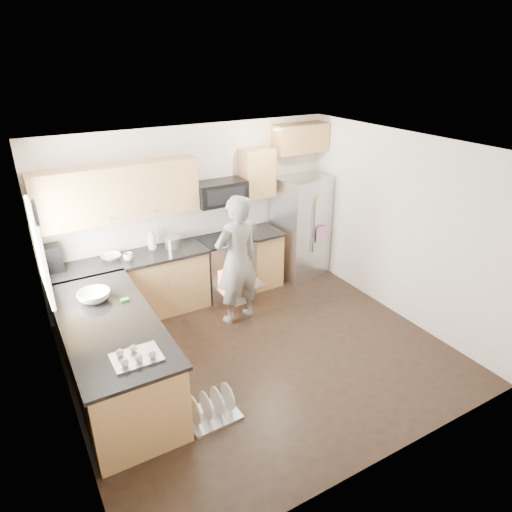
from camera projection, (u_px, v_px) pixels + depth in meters
ground at (261, 354)px, 5.85m from camera, size 4.50×4.50×0.00m
room_shell at (258, 232)px, 5.15m from camera, size 4.54×4.04×2.62m
back_cabinet_run at (165, 247)px, 6.56m from camera, size 4.45×0.64×2.50m
peninsula at (114, 355)px, 5.06m from camera, size 0.96×2.36×1.04m
stove_range at (225, 253)px, 7.06m from camera, size 0.76×0.97×1.79m
refrigerator at (301, 226)px, 7.64m from camera, size 0.93×0.78×1.69m
person at (237, 261)px, 6.22m from camera, size 0.73×0.53×1.85m
dish_rack at (212, 410)px, 4.81m from camera, size 0.56×0.45×0.34m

